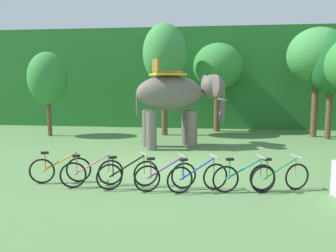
{
  "coord_description": "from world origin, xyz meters",
  "views": [
    {
      "loc": [
        1.6,
        -10.89,
        2.86
      ],
      "look_at": [
        0.08,
        1.0,
        1.3
      ],
      "focal_mm": 37.1,
      "sensor_mm": 36.0,
      "label": 1
    }
  ],
  "objects_px": {
    "tree_right": "(218,67)",
    "tree_left": "(317,56)",
    "bike_purple": "(166,176)",
    "bike_orange": "(60,169)",
    "tree_far_left": "(48,78)",
    "tree_center": "(332,63)",
    "elephant": "(177,96)",
    "bike_teal": "(244,177)",
    "bike_black": "(128,174)",
    "bike_blue": "(198,177)",
    "bike_pink": "(92,173)",
    "bike_green": "(280,177)",
    "tree_center_right": "(165,55)"
  },
  "relations": [
    {
      "from": "tree_right",
      "to": "tree_left",
      "type": "bearing_deg",
      "value": -15.35
    },
    {
      "from": "bike_purple",
      "to": "bike_orange",
      "type": "bearing_deg",
      "value": 174.31
    },
    {
      "from": "tree_right",
      "to": "tree_far_left",
      "type": "bearing_deg",
      "value": -162.28
    },
    {
      "from": "tree_center",
      "to": "bike_orange",
      "type": "height_order",
      "value": "tree_center"
    },
    {
      "from": "elephant",
      "to": "bike_teal",
      "type": "bearing_deg",
      "value": -68.51
    },
    {
      "from": "bike_black",
      "to": "bike_blue",
      "type": "xyz_separation_m",
      "value": [
        1.87,
        -0.06,
        0.0
      ]
    },
    {
      "from": "bike_orange",
      "to": "bike_pink",
      "type": "height_order",
      "value": "same"
    },
    {
      "from": "bike_black",
      "to": "bike_purple",
      "type": "xyz_separation_m",
      "value": [
        1.03,
        -0.05,
        0.0
      ]
    },
    {
      "from": "bike_purple",
      "to": "bike_teal",
      "type": "relative_size",
      "value": 0.95
    },
    {
      "from": "elephant",
      "to": "bike_green",
      "type": "bearing_deg",
      "value": -60.58
    },
    {
      "from": "bike_orange",
      "to": "elephant",
      "type": "bearing_deg",
      "value": 64.94
    },
    {
      "from": "tree_left",
      "to": "bike_green",
      "type": "height_order",
      "value": "tree_left"
    },
    {
      "from": "tree_center_right",
      "to": "elephant",
      "type": "height_order",
      "value": "tree_center_right"
    },
    {
      "from": "tree_left",
      "to": "bike_orange",
      "type": "distance_m",
      "value": 13.84
    },
    {
      "from": "elephant",
      "to": "bike_orange",
      "type": "distance_m",
      "value": 6.67
    },
    {
      "from": "bike_black",
      "to": "bike_blue",
      "type": "relative_size",
      "value": 0.98
    },
    {
      "from": "tree_center",
      "to": "bike_purple",
      "type": "bearing_deg",
      "value": -127.16
    },
    {
      "from": "tree_center_right",
      "to": "tree_right",
      "type": "height_order",
      "value": "tree_center_right"
    },
    {
      "from": "tree_center_right",
      "to": "bike_pink",
      "type": "xyz_separation_m",
      "value": [
        -0.72,
        -9.24,
        -3.82
      ]
    },
    {
      "from": "bike_black",
      "to": "bike_teal",
      "type": "bearing_deg",
      "value": 1.63
    },
    {
      "from": "tree_right",
      "to": "tree_center",
      "type": "xyz_separation_m",
      "value": [
        5.42,
        -2.0,
        0.09
      ]
    },
    {
      "from": "elephant",
      "to": "bike_teal",
      "type": "distance_m",
      "value": 6.68
    },
    {
      "from": "tree_left",
      "to": "tree_center",
      "type": "bearing_deg",
      "value": -52.53
    },
    {
      "from": "bike_pink",
      "to": "bike_black",
      "type": "distance_m",
      "value": 1.01
    },
    {
      "from": "tree_left",
      "to": "bike_green",
      "type": "distance_m",
      "value": 10.71
    },
    {
      "from": "elephant",
      "to": "bike_blue",
      "type": "distance_m",
      "value": 6.49
    },
    {
      "from": "tree_center",
      "to": "bike_purple",
      "type": "distance_m",
      "value": 11.87
    },
    {
      "from": "bike_orange",
      "to": "bike_pink",
      "type": "bearing_deg",
      "value": -12.68
    },
    {
      "from": "tree_right",
      "to": "elephant",
      "type": "relative_size",
      "value": 1.19
    },
    {
      "from": "tree_left",
      "to": "bike_teal",
      "type": "bearing_deg",
      "value": -114.39
    },
    {
      "from": "elephant",
      "to": "bike_green",
      "type": "xyz_separation_m",
      "value": [
        3.29,
        -5.83,
        -1.82
      ]
    },
    {
      "from": "tree_center_right",
      "to": "bike_orange",
      "type": "relative_size",
      "value": 3.51
    },
    {
      "from": "bike_purple",
      "to": "tree_center_right",
      "type": "bearing_deg",
      "value": 97.98
    },
    {
      "from": "tree_right",
      "to": "bike_pink",
      "type": "relative_size",
      "value": 3.12
    },
    {
      "from": "tree_right",
      "to": "bike_pink",
      "type": "height_order",
      "value": "tree_right"
    },
    {
      "from": "tree_center",
      "to": "elephant",
      "type": "height_order",
      "value": "tree_center"
    },
    {
      "from": "bike_orange",
      "to": "bike_blue",
      "type": "height_order",
      "value": "same"
    },
    {
      "from": "tree_left",
      "to": "bike_orange",
      "type": "bearing_deg",
      "value": -134.98
    },
    {
      "from": "tree_center_right",
      "to": "tree_right",
      "type": "xyz_separation_m",
      "value": [
        2.77,
        1.76,
        -0.57
      ]
    },
    {
      "from": "bike_black",
      "to": "bike_teal",
      "type": "xyz_separation_m",
      "value": [
        3.06,
        0.09,
        0.0
      ]
    },
    {
      "from": "tree_far_left",
      "to": "bike_teal",
      "type": "xyz_separation_m",
      "value": [
        9.27,
        -8.16,
        -2.61
      ]
    },
    {
      "from": "tree_right",
      "to": "bike_purple",
      "type": "distance_m",
      "value": 11.64
    },
    {
      "from": "tree_left",
      "to": "elephant",
      "type": "distance_m",
      "value": 7.85
    },
    {
      "from": "bike_purple",
      "to": "bike_blue",
      "type": "bearing_deg",
      "value": -0.32
    },
    {
      "from": "tree_right",
      "to": "bike_blue",
      "type": "xyz_separation_m",
      "value": [
        -0.62,
        -11.09,
        -3.25
      ]
    },
    {
      "from": "tree_far_left",
      "to": "bike_green",
      "type": "height_order",
      "value": "tree_far_left"
    },
    {
      "from": "tree_left",
      "to": "bike_orange",
      "type": "relative_size",
      "value": 3.33
    },
    {
      "from": "elephant",
      "to": "bike_blue",
      "type": "bearing_deg",
      "value": -79.24
    },
    {
      "from": "bike_black",
      "to": "tree_right",
      "type": "bearing_deg",
      "value": 77.29
    },
    {
      "from": "bike_blue",
      "to": "tree_center_right",
      "type": "bearing_deg",
      "value": 102.98
    }
  ]
}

